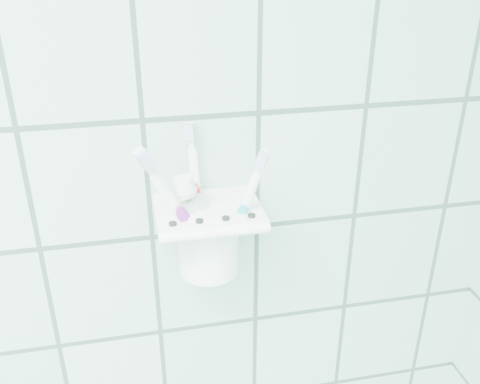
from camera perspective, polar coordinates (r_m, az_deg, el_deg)
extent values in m
cube|color=white|center=(0.71, -3.84, -1.43)|extent=(0.05, 0.02, 0.04)
cube|color=white|center=(0.67, -3.39, -2.16)|extent=(0.13, 0.10, 0.01)
cylinder|color=white|center=(0.63, -2.70, -4.31)|extent=(0.13, 0.01, 0.01)
cylinder|color=black|center=(0.63, -7.18, -3.41)|extent=(0.01, 0.01, 0.00)
cylinder|color=black|center=(0.63, -4.34, -3.14)|extent=(0.01, 0.01, 0.00)
cylinder|color=black|center=(0.64, -1.53, -2.86)|extent=(0.01, 0.01, 0.00)
cylinder|color=black|center=(0.64, 1.24, -2.57)|extent=(0.01, 0.01, 0.00)
cylinder|color=white|center=(0.70, -3.41, -4.84)|extent=(0.08, 0.08, 0.10)
cylinder|color=white|center=(0.67, -3.52, -1.41)|extent=(0.09, 0.09, 0.01)
cylinder|color=black|center=(0.67, -3.52, -1.33)|extent=(0.07, 0.07, 0.00)
cylinder|color=white|center=(0.66, -2.49, -2.27)|extent=(0.09, 0.03, 0.16)
cylinder|color=white|center=(0.62, -2.67, 5.38)|extent=(0.02, 0.01, 0.02)
cube|color=silver|center=(0.61, -2.60, 6.42)|extent=(0.02, 0.02, 0.03)
cube|color=white|center=(0.62, -2.71, 6.65)|extent=(0.02, 0.01, 0.03)
ellipsoid|color=purple|center=(0.65, -2.45, -0.94)|extent=(0.03, 0.01, 0.03)
cylinder|color=white|center=(0.69, -4.18, -1.57)|extent=(0.02, 0.03, 0.15)
cylinder|color=white|center=(0.66, -4.43, 5.05)|extent=(0.01, 0.01, 0.02)
cube|color=silver|center=(0.65, -4.40, 5.94)|extent=(0.02, 0.01, 0.02)
cube|color=white|center=(0.65, -4.48, 6.14)|extent=(0.01, 0.01, 0.02)
ellipsoid|color=red|center=(0.68, -4.17, -0.40)|extent=(0.02, 0.01, 0.03)
cylinder|color=white|center=(0.67, -1.96, -2.76)|extent=(0.06, 0.04, 0.14)
cylinder|color=white|center=(0.63, -2.08, 3.75)|extent=(0.02, 0.01, 0.02)
cube|color=silver|center=(0.62, -2.01, 4.62)|extent=(0.02, 0.02, 0.02)
cube|color=white|center=(0.63, -2.11, 4.83)|extent=(0.02, 0.01, 0.02)
ellipsoid|color=teal|center=(0.66, -1.91, -1.62)|extent=(0.02, 0.01, 0.03)
cube|color=silver|center=(0.67, -3.13, -4.55)|extent=(0.06, 0.03, 0.11)
cube|color=silver|center=(0.70, -3.03, -8.13)|extent=(0.04, 0.02, 0.02)
cone|color=silver|center=(0.64, -3.26, -0.12)|extent=(0.04, 0.04, 0.03)
cylinder|color=white|center=(0.64, -3.29, 1.00)|extent=(0.04, 0.03, 0.03)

